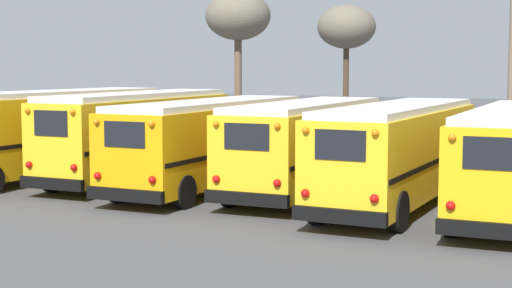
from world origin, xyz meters
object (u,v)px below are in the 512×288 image
school_bus_4 (400,150)px  bare_tree_2 (346,28)px  school_bus_2 (213,140)px  school_bus_3 (307,143)px  utility_pole (512,61)px  school_bus_1 (139,132)px  bare_tree_1 (238,18)px  school_bus_0 (52,130)px

school_bus_4 → bare_tree_2: (-9.58, 23.20, 4.83)m
school_bus_2 → school_bus_3: (3.34, 0.38, 0.00)m
utility_pole → bare_tree_2: size_ratio=1.07×
school_bus_4 → utility_pole: bearing=84.4°
school_bus_3 → utility_pole: 14.16m
school_bus_1 → utility_pole: utility_pole is taller
school_bus_3 → bare_tree_2: bare_tree_2 is taller
school_bus_4 → bare_tree_2: bare_tree_2 is taller
school_bus_1 → school_bus_2: (3.34, -0.50, -0.10)m
school_bus_1 → bare_tree_1: (-4.15, 16.45, 5.18)m
school_bus_4 → school_bus_0: bearing=179.0°
school_bus_3 → utility_pole: utility_pole is taller
bare_tree_1 → school_bus_0: bearing=-87.3°
school_bus_1 → school_bus_2: school_bus_1 is taller
school_bus_1 → school_bus_2: 3.38m
school_bus_1 → school_bus_4: bearing=-5.9°
school_bus_2 → school_bus_0: bearing=-177.3°
school_bus_1 → utility_pole: 17.44m
school_bus_1 → bare_tree_1: bearing=104.2°
school_bus_3 → school_bus_4: (3.34, -0.93, 0.02)m
school_bus_1 → school_bus_0: bearing=-166.3°
school_bus_2 → school_bus_3: school_bus_2 is taller
school_bus_0 → school_bus_1: 3.44m
school_bus_0 → school_bus_4: bearing=-1.0°
school_bus_0 → utility_pole: 20.32m
school_bus_3 → bare_tree_1: bearing=123.2°
utility_pole → bare_tree_1: size_ratio=1.01×
school_bus_0 → school_bus_1: bearing=13.7°
school_bus_4 → utility_pole: 14.32m
school_bus_3 → utility_pole: size_ratio=1.15×
bare_tree_2 → utility_pole: bearing=-40.1°
school_bus_4 → utility_pole: (1.37, 13.99, 2.72)m
school_bus_0 → school_bus_1: school_bus_0 is taller
school_bus_0 → school_bus_3: 10.04m
school_bus_4 → bare_tree_2: 25.57m
utility_pole → bare_tree_1: utility_pole is taller
school_bus_0 → bare_tree_1: bearing=92.7°
utility_pole → school_bus_0: bearing=-136.9°
school_bus_2 → school_bus_4: (6.68, -0.54, 0.02)m
school_bus_2 → utility_pole: utility_pole is taller
school_bus_0 → school_bus_3: bearing=4.0°
school_bus_3 → bare_tree_2: 23.64m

